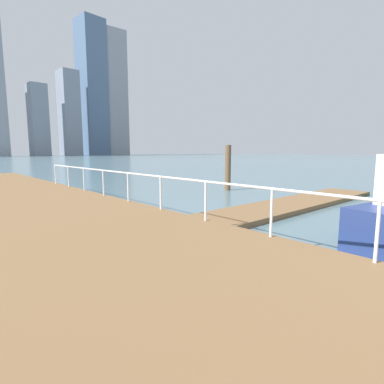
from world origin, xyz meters
The scene contains 8 objects.
ground_plane centered at (0.00, 20.00, 0.00)m, with size 300.00×300.00×0.00m, color slate.
floating_dock centered at (2.34, 7.09, 0.09)m, with size 11.68×2.00×0.18m, color olive.
boardwalk_railing centered at (-3.15, 6.46, 1.26)m, with size 0.06×24.42×1.08m.
dock_piling_1 centered at (4.28, 12.26, 1.29)m, with size 0.33×0.33×2.58m, color brown.
skyline_tower_4 centered at (30.13, 145.17, 15.37)m, with size 6.88×7.79×30.75m, color gray.
skyline_tower_5 centered at (44.87, 148.61, 19.69)m, with size 7.74×9.16×39.38m, color gray.
skyline_tower_6 centered at (60.37, 156.78, 34.30)m, with size 11.77×12.68×68.61m, color slate.
skyline_tower_7 centered at (73.03, 156.71, 33.04)m, with size 11.24×10.57×66.07m, color #8C939E.
Camera 1 is at (-8.63, 0.85, 2.25)m, focal length 28.03 mm.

